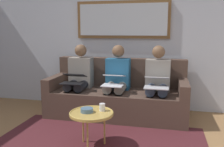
% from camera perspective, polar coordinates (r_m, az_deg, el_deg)
% --- Properties ---
extents(wall_rear, '(6.00, 0.12, 2.60)m').
position_cam_1_polar(wall_rear, '(4.40, 2.66, 9.07)').
color(wall_rear, '#B7BCC6').
rests_on(wall_rear, ground_plane).
extents(couch, '(2.20, 0.90, 0.90)m').
position_cam_1_polar(couch, '(4.06, 1.32, -5.11)').
color(couch, '#4C382D').
rests_on(couch, ground_plane).
extents(framed_mirror, '(1.61, 0.05, 0.64)m').
position_cam_1_polar(framed_mirror, '(4.31, 2.46, 12.39)').
color(framed_mirror, brown).
extents(coffee_table, '(0.52, 0.52, 0.43)m').
position_cam_1_polar(coffee_table, '(2.92, -4.79, -9.32)').
color(coffee_table, tan).
rests_on(coffee_table, ground_plane).
extents(cup, '(0.07, 0.07, 0.09)m').
position_cam_1_polar(cup, '(2.96, -2.29, -7.83)').
color(cup, silver).
rests_on(cup, coffee_table).
extents(bowl, '(0.15, 0.15, 0.05)m').
position_cam_1_polar(bowl, '(2.93, -5.86, -8.47)').
color(bowl, slate).
rests_on(bowl, coffee_table).
extents(person_left, '(0.38, 0.58, 1.14)m').
position_cam_1_polar(person_left, '(3.85, 10.50, -1.56)').
color(person_left, gray).
rests_on(person_left, couch).
extents(laptop_silver, '(0.35, 0.37, 0.16)m').
position_cam_1_polar(laptop_silver, '(3.61, 10.34, -1.96)').
color(laptop_silver, silver).
extents(person_middle, '(0.38, 0.58, 1.14)m').
position_cam_1_polar(person_middle, '(3.93, 1.14, -1.17)').
color(person_middle, '#235B84').
rests_on(person_middle, couch).
extents(laptop_white, '(0.31, 0.38, 0.16)m').
position_cam_1_polar(laptop_white, '(3.69, 0.38, -1.47)').
color(laptop_white, white).
extents(person_right, '(0.38, 0.58, 1.14)m').
position_cam_1_polar(person_right, '(4.10, -7.64, -0.78)').
color(person_right, gray).
rests_on(person_right, couch).
extents(laptop_black, '(0.34, 0.34, 0.15)m').
position_cam_1_polar(laptop_black, '(3.88, -8.90, -1.21)').
color(laptop_black, black).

